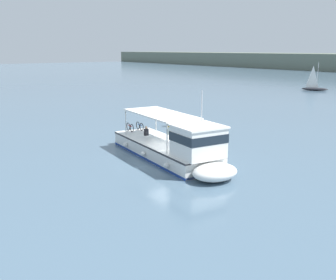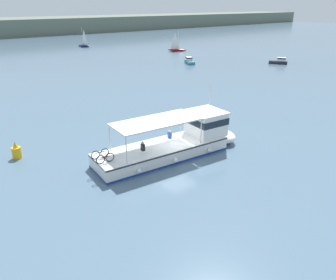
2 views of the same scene
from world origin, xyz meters
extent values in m
plane|color=slate|center=(0.00, 0.00, 0.00)|extent=(400.00, 400.00, 0.00)
cube|color=white|center=(-1.21, 0.50, 0.55)|extent=(11.08, 4.34, 1.10)
ellipsoid|color=white|center=(4.95, -0.17, 0.55)|extent=(2.50, 3.16, 1.01)
cube|color=navy|center=(-1.21, 0.50, 0.10)|extent=(11.09, 4.38, 0.16)
cube|color=#2D2D33|center=(-1.21, 0.50, 1.02)|extent=(11.09, 4.40, 0.10)
cube|color=white|center=(3.16, 0.02, 2.05)|extent=(2.88, 2.98, 1.90)
cube|color=#19232D|center=(3.16, 0.02, 2.38)|extent=(2.92, 3.05, 0.56)
cube|color=white|center=(3.16, 0.02, 3.06)|extent=(3.05, 3.16, 0.12)
cube|color=white|center=(-1.66, 0.55, 3.15)|extent=(6.98, 3.65, 0.10)
cylinder|color=silver|center=(1.72, 1.55, 2.10)|extent=(0.08, 0.08, 2.00)
cylinder|color=silver|center=(1.43, -1.16, 2.10)|extent=(0.08, 0.08, 2.00)
cylinder|color=silver|center=(-4.74, 2.25, 2.10)|extent=(0.08, 0.08, 2.00)
cylinder|color=silver|center=(-5.04, -0.46, 2.10)|extent=(0.08, 0.08, 2.00)
cylinder|color=silver|center=(3.46, -0.01, 4.22)|extent=(0.06, 0.06, 2.20)
sphere|color=white|center=(1.98, -1.64, 0.50)|extent=(0.36, 0.36, 0.36)
sphere|color=white|center=(-1.30, -1.28, 0.50)|extent=(0.36, 0.36, 0.36)
sphere|color=white|center=(-4.39, -0.95, 0.50)|extent=(0.36, 0.36, 0.36)
torus|color=black|center=(-5.69, 1.43, 1.43)|extent=(0.66, 0.13, 0.66)
torus|color=black|center=(-6.38, 1.51, 1.43)|extent=(0.66, 0.13, 0.66)
cylinder|color=#1E478C|center=(-6.04, 1.47, 1.55)|extent=(0.70, 0.13, 0.06)
torus|color=black|center=(-5.78, 0.54, 1.43)|extent=(0.66, 0.13, 0.66)
torus|color=black|center=(-6.48, 0.61, 1.43)|extent=(0.66, 0.13, 0.66)
cylinder|color=maroon|center=(-6.13, 0.58, 1.55)|extent=(0.70, 0.13, 0.06)
cube|color=black|center=(-3.18, 0.24, 1.56)|extent=(0.25, 0.34, 0.52)
sphere|color=tan|center=(-3.18, 0.24, 1.93)|extent=(0.20, 0.20, 0.20)
cube|color=#2D4CA5|center=(-0.15, 0.79, 1.56)|extent=(0.25, 0.34, 0.52)
sphere|color=beige|center=(-0.15, 0.79, 1.93)|extent=(0.20, 0.20, 0.20)
ellipsoid|color=maroon|center=(41.50, 47.78, 0.30)|extent=(4.16, 4.57, 0.60)
cylinder|color=silver|center=(41.69, 47.55, 3.00)|extent=(0.08, 0.08, 4.80)
pyramid|color=white|center=(41.12, 48.18, 2.69)|extent=(1.14, 1.34, 4.08)
ellipsoid|color=navy|center=(27.18, 71.68, 0.30)|extent=(2.34, 4.98, 0.60)
cylinder|color=silver|center=(27.12, 71.98, 3.00)|extent=(0.08, 0.08, 4.80)
pyramid|color=white|center=(27.32, 71.15, 2.69)|extent=(0.40, 1.68, 4.08)
cube|color=teal|center=(30.81, 31.57, 0.28)|extent=(2.82, 3.79, 0.56)
cube|color=white|center=(31.10, 32.12, 0.91)|extent=(1.67, 1.92, 0.70)
cube|color=#19232D|center=(31.10, 32.12, 1.09)|extent=(1.69, 1.93, 0.28)
cube|color=#232328|center=(44.64, 20.10, 0.28)|extent=(3.10, 3.71, 0.56)
cube|color=white|center=(45.00, 19.58, 0.91)|extent=(1.77, 1.92, 0.70)
cube|color=#19232D|center=(45.00, 19.58, 1.09)|extent=(1.79, 1.94, 0.28)
cylinder|color=gold|center=(-10.04, 7.79, 0.45)|extent=(0.70, 0.70, 0.90)
cone|color=gold|center=(-10.04, 7.79, 1.15)|extent=(0.42, 0.42, 0.50)
camera|label=1|loc=(21.13, -15.64, 7.78)|focal=41.34mm
camera|label=2|loc=(-15.84, -18.01, 11.33)|focal=35.20mm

